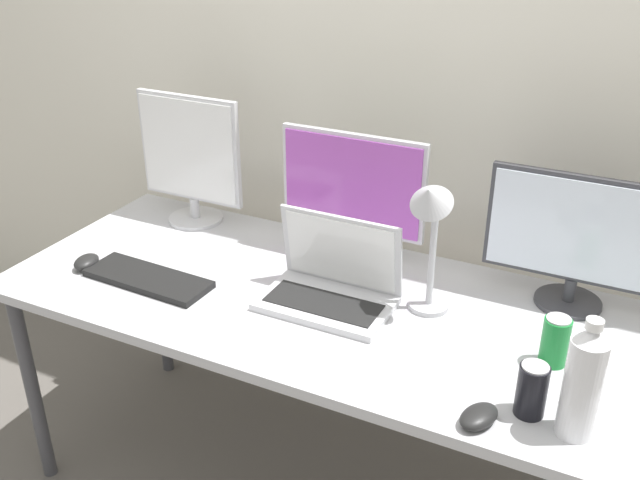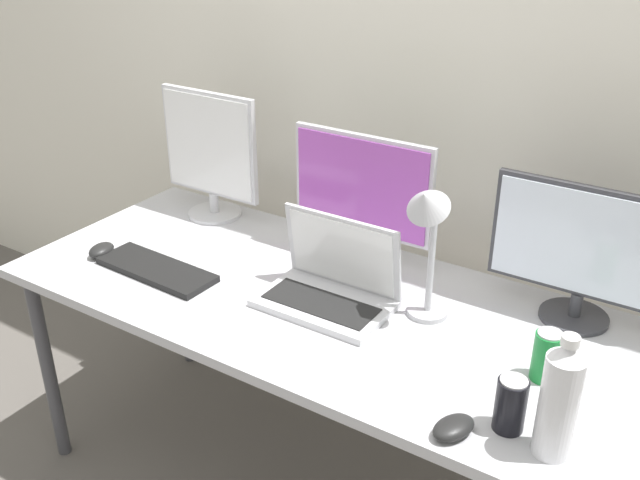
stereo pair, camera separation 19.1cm
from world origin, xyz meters
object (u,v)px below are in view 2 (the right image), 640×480
(monitor_center, at_px, (362,196))
(monitor_right, at_px, (586,251))
(mouse_by_keyboard, at_px, (101,250))
(water_bottle, at_px, (559,401))
(keyboard_main, at_px, (156,269))
(desk_lamp, at_px, (427,228))
(mouse_by_laptop, at_px, (454,427))
(laptop_silver, at_px, (331,284))
(soda_can_near_keyboard, at_px, (547,356))
(work_desk, at_px, (320,315))
(monitor_left, at_px, (210,153))
(soda_can_by_laptop, at_px, (511,404))

(monitor_center, height_order, monitor_right, monitor_center)
(mouse_by_keyboard, relative_size, water_bottle, 0.33)
(keyboard_main, xyz_separation_m, desk_lamp, (0.78, 0.18, 0.26))
(monitor_right, height_order, mouse_by_laptop, monitor_right)
(laptop_silver, relative_size, soda_can_near_keyboard, 2.82)
(work_desk, distance_m, monitor_left, 0.73)
(laptop_silver, bearing_deg, work_desk, 177.95)
(mouse_by_laptop, xyz_separation_m, desk_lamp, (-0.25, 0.35, 0.26))
(work_desk, xyz_separation_m, water_bottle, (0.72, -0.25, 0.19))
(monitor_right, distance_m, laptop_silver, 0.67)
(monitor_center, bearing_deg, work_desk, -84.50)
(soda_can_near_keyboard, bearing_deg, work_desk, 177.96)
(monitor_left, bearing_deg, keyboard_main, -73.14)
(mouse_by_laptop, distance_m, soda_can_by_laptop, 0.13)
(monitor_right, relative_size, desk_lamp, 1.20)
(mouse_by_keyboard, xyz_separation_m, desk_lamp, (0.99, 0.20, 0.26))
(work_desk, height_order, soda_can_near_keyboard, soda_can_near_keyboard)
(monitor_left, bearing_deg, soda_can_near_keyboard, -13.22)
(monitor_center, bearing_deg, water_bottle, -35.02)
(keyboard_main, xyz_separation_m, mouse_by_laptop, (1.02, -0.17, 0.01))
(keyboard_main, relative_size, water_bottle, 1.37)
(keyboard_main, bearing_deg, monitor_center, 43.90)
(keyboard_main, relative_size, mouse_by_keyboard, 4.14)
(monitor_center, relative_size, mouse_by_laptop, 4.33)
(monitor_center, height_order, mouse_by_keyboard, monitor_center)
(work_desk, xyz_separation_m, laptop_silver, (0.04, -0.00, 0.11))
(mouse_by_keyboard, bearing_deg, monitor_center, 20.76)
(soda_can_near_keyboard, bearing_deg, laptop_silver, 177.96)
(soda_can_near_keyboard, xyz_separation_m, soda_can_by_laptop, (-0.01, -0.21, 0.00))
(keyboard_main, xyz_separation_m, soda_can_by_laptop, (1.11, -0.09, 0.05))
(soda_can_near_keyboard, xyz_separation_m, desk_lamp, (-0.35, 0.06, 0.21))
(mouse_by_keyboard, bearing_deg, work_desk, 1.24)
(work_desk, bearing_deg, monitor_left, 156.17)
(laptop_silver, bearing_deg, desk_lamp, 9.65)
(soda_can_by_laptop, bearing_deg, laptop_silver, 158.40)
(laptop_silver, bearing_deg, mouse_by_laptop, -32.07)
(soda_can_by_laptop, bearing_deg, mouse_by_keyboard, 176.61)
(monitor_left, xyz_separation_m, mouse_by_keyboard, (-0.09, -0.43, -0.21))
(water_bottle, bearing_deg, desk_lamp, 145.62)
(work_desk, relative_size, monitor_center, 4.01)
(work_desk, distance_m, mouse_by_keyboard, 0.73)
(mouse_by_laptop, relative_size, desk_lamp, 0.26)
(monitor_right, height_order, soda_can_by_laptop, monitor_right)
(mouse_by_keyboard, height_order, water_bottle, water_bottle)
(water_bottle, bearing_deg, keyboard_main, 174.66)
(work_desk, height_order, monitor_center, monitor_center)
(keyboard_main, bearing_deg, mouse_by_laptop, -7.29)
(monitor_left, height_order, mouse_by_laptop, monitor_left)
(laptop_silver, relative_size, mouse_by_laptop, 3.38)
(keyboard_main, bearing_deg, desk_lamp, 15.55)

